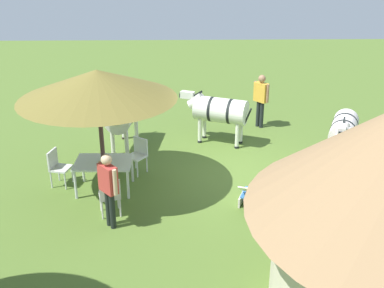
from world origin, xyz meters
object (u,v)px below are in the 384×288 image
at_px(guest_beside_umbrella, 108,184).
at_px(striped_lounge_chair, 253,195).
at_px(standing_watcher, 261,96).
at_px(zebra_toward_hut, 123,114).
at_px(patio_dining_table, 104,165).
at_px(patio_chair_east_end, 57,165).
at_px(zebra_nearest_camera, 219,110).
at_px(patio_chair_near_lawn, 138,153).
at_px(shade_umbrella, 97,85).
at_px(zebra_by_umbrella, 344,130).
at_px(patio_chair_west_end, 110,194).

xyz_separation_m(guest_beside_umbrella, striped_lounge_chair, (-3.04, -0.79, -0.73)).
height_order(standing_watcher, zebra_toward_hut, standing_watcher).
bearing_deg(patio_dining_table, patio_chair_east_end, -13.53).
height_order(zebra_nearest_camera, zebra_toward_hut, zebra_toward_hut).
relative_size(patio_chair_east_end, zebra_toward_hut, 0.40).
bearing_deg(patio_chair_near_lawn, striped_lounge_chair, -176.19).
xyz_separation_m(patio_dining_table, zebra_nearest_camera, (-2.89, -2.80, 0.34)).
height_order(shade_umbrella, zebra_nearest_camera, shade_umbrella).
relative_size(patio_chair_east_end, guest_beside_umbrella, 0.55).
height_order(patio_chair_near_lawn, standing_watcher, standing_watcher).
bearing_deg(patio_dining_table, guest_beside_umbrella, 102.63).
bearing_deg(zebra_by_umbrella, guest_beside_umbrella, 49.30).
bearing_deg(standing_watcher, zebra_by_umbrella, 171.51).
relative_size(patio_chair_east_end, standing_watcher, 0.53).
distance_m(striped_lounge_chair, zebra_nearest_camera, 3.69).
height_order(patio_chair_east_end, standing_watcher, standing_watcher).
bearing_deg(patio_chair_east_end, zebra_toward_hut, 162.00).
xyz_separation_m(patio_dining_table, guest_beside_umbrella, (-0.35, 1.57, 0.33)).
height_order(patio_chair_east_end, zebra_by_umbrella, zebra_by_umbrella).
distance_m(patio_dining_table, patio_chair_east_end, 1.20).
bearing_deg(guest_beside_umbrella, patio_chair_west_end, 147.67).
xyz_separation_m(patio_chair_east_end, standing_watcher, (-5.45, -3.77, 0.50)).
xyz_separation_m(patio_chair_near_lawn, zebra_nearest_camera, (-2.18, -1.84, 0.47)).
relative_size(patio_dining_table, patio_chair_west_end, 1.48).
bearing_deg(patio_dining_table, zebra_nearest_camera, -135.93).
xyz_separation_m(shade_umbrella, patio_chair_east_end, (1.16, -0.28, -2.06)).
bearing_deg(standing_watcher, patio_chair_west_end, 103.02).
distance_m(patio_chair_east_end, patio_chair_west_end, 2.04).
relative_size(patio_chair_near_lawn, zebra_by_umbrella, 0.45).
bearing_deg(standing_watcher, patio_chair_near_lawn, 91.42).
height_order(patio_chair_east_end, patio_chair_near_lawn, same).
relative_size(patio_dining_table, zebra_by_umbrella, 0.67).
distance_m(shade_umbrella, guest_beside_umbrella, 2.27).
xyz_separation_m(patio_chair_east_end, patio_chair_west_end, (-1.45, 1.44, 0.00)).
bearing_deg(zebra_toward_hut, zebra_by_umbrella, 175.62).
relative_size(patio_chair_east_end, striped_lounge_chair, 0.96).
xyz_separation_m(patio_dining_table, zebra_by_umbrella, (-5.98, -1.23, 0.32)).
bearing_deg(patio_chair_west_end, patio_dining_table, 90.00).
bearing_deg(zebra_toward_hut, patio_chair_east_end, 66.28).
relative_size(standing_watcher, zebra_nearest_camera, 0.83).
bearing_deg(patio_dining_table, zebra_by_umbrella, -168.36).
bearing_deg(zebra_nearest_camera, standing_watcher, -25.52).
relative_size(shade_umbrella, patio_dining_table, 2.62).
xyz_separation_m(patio_chair_west_end, zebra_by_umbrella, (-5.69, -2.39, 0.46)).
bearing_deg(zebra_toward_hut, standing_watcher, -151.27).
bearing_deg(zebra_toward_hut, zebra_nearest_camera, -165.50).
relative_size(patio_dining_table, zebra_toward_hut, 0.60).
distance_m(shade_umbrella, patio_dining_table, 1.93).
height_order(striped_lounge_chair, zebra_by_umbrella, zebra_by_umbrella).
bearing_deg(zebra_nearest_camera, patio_chair_west_end, 169.40).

